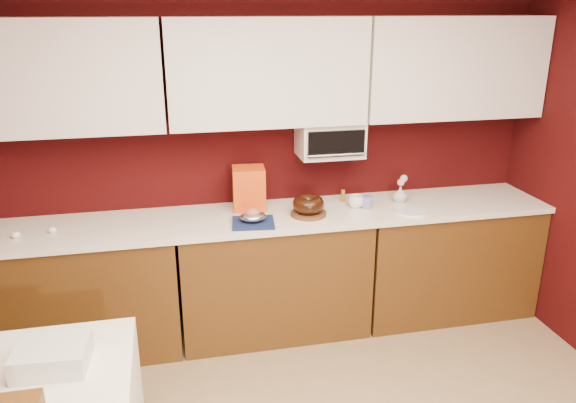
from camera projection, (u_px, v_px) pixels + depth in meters
The scene contains 28 objects.
wall_back at pixel (264, 154), 4.05m from camera, with size 4.00×0.02×2.50m, color #340707.
base_cabinet_left at pixel (78, 294), 3.77m from camera, with size 1.31×0.58×0.86m, color #523210.
base_cabinet_center at pixel (273, 275), 4.04m from camera, with size 1.31×0.58×0.86m, color #523210.
base_cabinet_right at pixel (443, 258), 4.31m from camera, with size 1.31×0.58×0.86m, color #523210.
countertop at pixel (272, 217), 3.89m from camera, with size 4.00×0.62×0.04m, color white.
upper_cabinet_left at pixel (53, 77), 3.44m from camera, with size 1.31×0.33×0.70m, color white.
upper_cabinet_center at pixel (267, 72), 3.70m from camera, with size 1.31×0.33×0.70m, color white.
upper_cabinet_right at pixel (452, 68), 3.97m from camera, with size 1.31×0.33×0.70m, color white.
toaster_oven at pixel (330, 139), 3.97m from camera, with size 0.45×0.30×0.25m, color white.
toaster_oven_door at pixel (336, 144), 3.82m from camera, with size 0.40×0.02×0.18m, color black.
toaster_oven_handle at pixel (337, 155), 3.83m from camera, with size 0.02×0.02×0.42m, color silver.
cake_base at pixel (308, 214), 3.86m from camera, with size 0.25×0.25×0.02m, color brown.
bundt_cake at pixel (308, 204), 3.84m from camera, with size 0.22×0.22×0.09m, color black.
navy_towel at pixel (253, 223), 3.70m from camera, with size 0.27×0.23×0.02m, color #14224C.
foil_ham_nest at pixel (253, 216), 3.68m from camera, with size 0.17×0.15×0.06m, color silver.
roasted_ham at pixel (253, 213), 3.68m from camera, with size 0.10×0.08×0.06m, color #BD6456.
pandoro_box at pixel (249, 188), 3.94m from camera, with size 0.22×0.20×0.30m, color red.
dark_pan at pixel (308, 201), 4.09m from camera, with size 0.21×0.21×0.04m, color black.
coffee_mug at pixel (356, 200), 3.99m from camera, with size 0.10×0.10×0.11m, color white.
blue_jar at pixel (367, 202), 3.99m from camera, with size 0.08×0.08×0.09m, color navy.
flower_vase at pixel (400, 193), 4.11m from camera, with size 0.09×0.09×0.13m, color silver.
flower_pink at pixel (401, 182), 4.08m from camera, with size 0.05×0.05×0.05m, color pink.
flower_blue at pixel (404, 178), 4.10m from camera, with size 0.05×0.05×0.05m, color #8FCBE6.
china_plate at pixel (411, 211), 3.93m from camera, with size 0.23×0.23×0.01m, color white.
amber_bottle at pixel (343, 196), 4.12m from camera, with size 0.03×0.03×0.09m, color #8B6019.
egg_left at pixel (16, 235), 3.47m from camera, with size 0.06×0.04×0.04m, color white.
egg_right at pixel (52, 230), 3.55m from camera, with size 0.05×0.04×0.04m, color white.
newspaper_stack at pixel (52, 356), 2.47m from camera, with size 0.31×0.25×0.11m, color silver.
Camera 1 is at (-0.67, -1.64, 2.26)m, focal length 35.00 mm.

